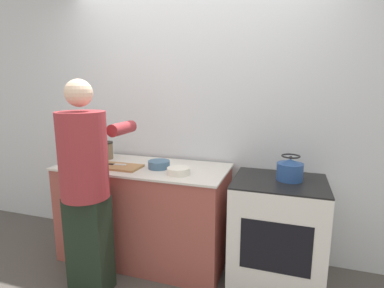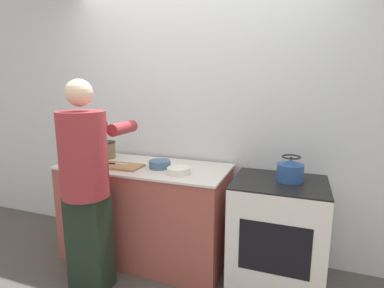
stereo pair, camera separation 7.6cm
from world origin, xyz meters
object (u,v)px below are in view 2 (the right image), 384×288
at_px(oven, 277,235).
at_px(knife, 117,164).
at_px(bowl_prep, 179,171).
at_px(cutting_board, 121,166).
at_px(kettle, 290,171).
at_px(canister_jar, 108,150).
at_px(person, 87,181).

distance_m(oven, knife, 1.48).
height_order(oven, bowl_prep, bowl_prep).
xyz_separation_m(cutting_board, knife, (-0.05, 0.02, 0.01)).
height_order(cutting_board, kettle, kettle).
distance_m(kettle, bowl_prep, 0.87).
relative_size(bowl_prep, canister_jar, 1.11).
bearing_deg(bowl_prep, knife, 176.21).
bearing_deg(oven, knife, -177.36).
bearing_deg(kettle, oven, -152.53).
xyz_separation_m(kettle, canister_jar, (-1.73, 0.12, 0.01)).
distance_m(oven, canister_jar, 1.76).
bearing_deg(knife, person, -96.16).
distance_m(person, kettle, 1.55).
relative_size(oven, canister_jar, 5.24).
distance_m(knife, canister_jar, 0.35).
xyz_separation_m(oven, kettle, (0.07, 0.04, 0.52)).
xyz_separation_m(bowl_prep, canister_jar, (-0.87, 0.27, 0.06)).
xyz_separation_m(oven, person, (-1.38, -0.51, 0.45)).
relative_size(person, bowl_prep, 8.84).
distance_m(cutting_board, knife, 0.05).
bearing_deg(person, kettle, 20.59).
height_order(oven, person, person).
bearing_deg(cutting_board, kettle, 4.77).
bearing_deg(knife, canister_jar, 129.91).
relative_size(kettle, canister_jar, 1.18).
height_order(oven, knife, knife).
relative_size(kettle, bowl_prep, 1.07).
distance_m(kettle, canister_jar, 1.74).
distance_m(person, bowl_prep, 0.72).
relative_size(knife, kettle, 0.92).
height_order(kettle, canister_jar, kettle).
xyz_separation_m(oven, bowl_prep, (-0.79, -0.11, 0.47)).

